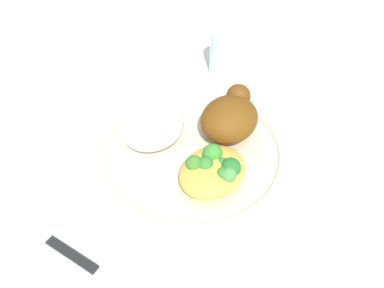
% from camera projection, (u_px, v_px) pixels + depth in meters
% --- Properties ---
extents(ground_plane, '(2.00, 2.00, 0.00)m').
position_uv_depth(ground_plane, '(192.00, 156.00, 0.64)').
color(ground_plane, silver).
extents(plate, '(0.28, 0.28, 0.02)m').
position_uv_depth(plate, '(192.00, 152.00, 0.64)').
color(plate, beige).
rests_on(plate, ground_plane).
extents(roasted_chicken, '(0.11, 0.08, 0.06)m').
position_uv_depth(roasted_chicken, '(230.00, 117.00, 0.63)').
color(roasted_chicken, brown).
rests_on(roasted_chicken, plate).
extents(rice_pile, '(0.10, 0.09, 0.04)m').
position_uv_depth(rice_pile, '(153.00, 128.00, 0.64)').
color(rice_pile, white).
rests_on(rice_pile, plate).
extents(mac_cheese_with_broccoli, '(0.10, 0.08, 0.04)m').
position_uv_depth(mac_cheese_with_broccoli, '(213.00, 169.00, 0.58)').
color(mac_cheese_with_broccoli, gold).
rests_on(mac_cheese_with_broccoli, plate).
extents(fork, '(0.03, 0.14, 0.01)m').
position_uv_depth(fork, '(98.00, 235.00, 0.54)').
color(fork, silver).
rests_on(fork, ground_plane).
extents(knife, '(0.04, 0.19, 0.01)m').
position_uv_depth(knife, '(50.00, 240.00, 0.54)').
color(knife, black).
rests_on(knife, ground_plane).
extents(water_glass, '(0.07, 0.07, 0.08)m').
position_uv_depth(water_glass, '(227.00, 53.00, 0.76)').
color(water_glass, silver).
rests_on(water_glass, ground_plane).
extents(napkin, '(0.12, 0.12, 0.00)m').
position_uv_depth(napkin, '(310.00, 114.00, 0.71)').
color(napkin, white).
rests_on(napkin, ground_plane).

